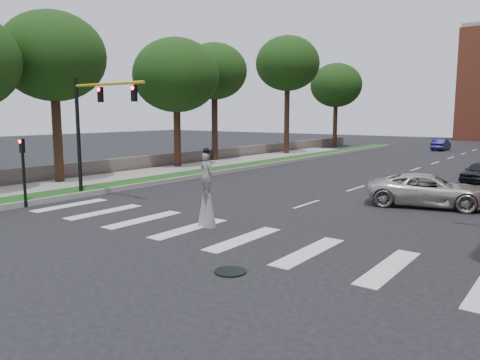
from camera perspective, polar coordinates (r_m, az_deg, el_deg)
ground_plane at (r=16.54m, az=-5.24°, el=-7.25°), size 160.00×160.00×0.00m
grass_median at (r=39.05m, az=1.65°, el=1.86°), size 2.00×60.00×0.25m
median_curb at (r=38.46m, az=2.93°, el=1.78°), size 0.20×60.00×0.28m
sidewalk_left at (r=33.60m, az=-12.42°, el=0.59°), size 4.00×60.00×0.18m
stone_wall at (r=43.89m, az=-2.77°, el=3.10°), size 0.50×56.00×1.10m
manhole at (r=13.23m, az=-1.20°, el=-11.10°), size 0.90×0.90×0.04m
traffic_signal at (r=25.27m, az=-17.62°, el=7.23°), size 5.30×0.23×6.20m
secondary_signal at (r=23.95m, az=-24.91°, el=1.54°), size 0.25×0.21×3.23m
stilt_performer at (r=18.17m, az=-4.09°, el=-1.89°), size 0.84×0.57×3.09m
suv_crossing at (r=23.89m, az=21.99°, el=-1.17°), size 5.96×3.81×1.53m
car_near at (r=33.88m, az=27.15°, el=0.87°), size 2.02×3.88×1.26m
car_mid at (r=61.06m, az=23.30°, el=3.98°), size 1.45×4.13×1.36m
tree_1 at (r=31.16m, az=-21.83°, el=13.75°), size 6.32×6.32×10.47m
tree_2 at (r=37.77m, az=-7.79°, el=12.50°), size 6.79×6.79×10.23m
tree_3 at (r=42.61m, az=-3.15°, el=13.02°), size 5.86×5.86×10.58m
tree_4 at (r=50.25m, az=5.81°, el=13.89°), size 6.65×6.65×12.36m
tree_5 at (r=62.25m, az=11.64°, el=11.22°), size 6.57×6.57×10.76m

